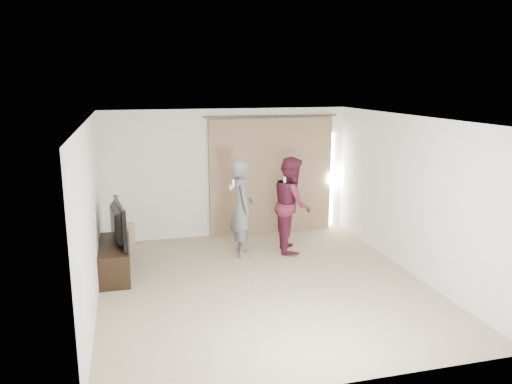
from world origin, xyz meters
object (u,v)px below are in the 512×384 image
tv_console (115,259)px  tv (112,224)px  person_man (242,207)px  person_woman (292,204)px

tv_console → tv: 0.61m
tv → person_man: (2.26, 0.44, 0.02)m
tv → person_woman: bearing=-89.1°
tv → person_man: size_ratio=0.67×
tv_console → tv: size_ratio=1.16×
person_woman → tv: bearing=-172.0°
person_man → person_woman: (0.95, 0.01, -0.00)m
tv_console → person_woman: 3.30m
person_woman → tv_console: bearing=-172.0°
tv → tv_console: bearing=-0.0°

